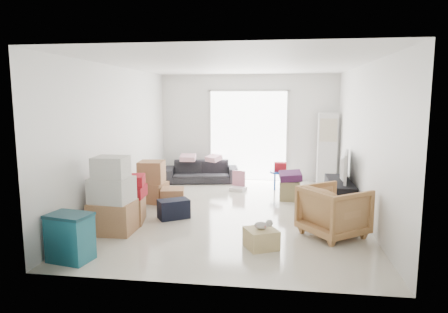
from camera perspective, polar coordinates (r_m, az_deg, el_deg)
room_shell at (r=7.31m, az=1.73°, el=2.39°), size 4.98×6.48×3.18m
sliding_door at (r=10.27m, az=3.47°, el=3.53°), size 2.10×0.04×2.33m
ac_tower at (r=10.02m, az=14.50°, el=1.04°), size 0.45×0.30×1.75m
tv_console at (r=8.31m, az=16.18°, el=-4.96°), size 0.44×1.46×0.49m
television at (r=8.24m, az=16.27°, el=-2.87°), size 0.75×1.08×0.13m
sofa at (r=10.06m, az=-3.29°, el=-1.66°), size 1.89×0.84×0.71m
pillow_left at (r=10.03m, az=-5.19°, el=0.73°), size 0.44×0.36×0.13m
pillow_right at (r=9.92m, az=-1.49°, el=0.65°), size 0.46×0.45×0.12m
armchair at (r=6.39m, az=15.43°, el=-7.20°), size 1.13×1.14×0.86m
storage_bins at (r=5.66m, az=-21.13°, el=-10.71°), size 0.61×0.48×0.63m
box_stack_a at (r=6.53m, az=-15.69°, el=-5.85°), size 0.66×0.56×1.22m
box_stack_b at (r=7.05m, az=-13.89°, el=-6.11°), size 0.71×0.71×0.82m
box_stack_c at (r=8.27m, az=-10.28°, el=-3.64°), size 0.64×0.56×0.84m
loose_box at (r=7.88m, az=-7.35°, el=-5.86°), size 0.51×0.51×0.36m
duffel_bag at (r=7.16m, az=-7.20°, el=-7.44°), size 0.61×0.55×0.34m
ottoman at (r=8.45m, az=9.41°, el=-4.80°), size 0.44×0.44×0.40m
blanket at (r=8.39m, az=9.46°, el=-3.00°), size 0.47×0.47×0.14m
kids_table at (r=9.36m, az=8.04°, el=-1.96°), size 0.49×0.49×0.63m
toy_walker at (r=9.21m, az=2.07°, el=-4.08°), size 0.40×0.38×0.44m
wood_crate at (r=5.81m, az=5.31°, el=-11.57°), size 0.55×0.55×0.28m
plush_bunny at (r=5.75m, az=5.64°, el=-9.70°), size 0.26×0.15×0.13m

